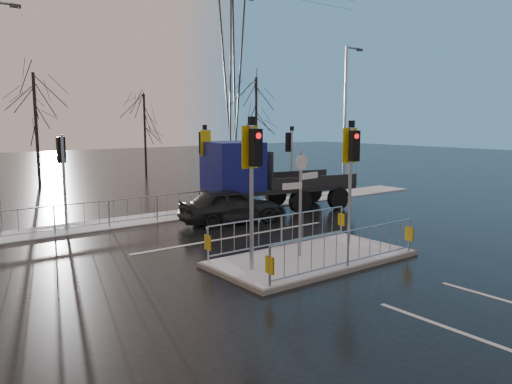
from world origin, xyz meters
TOP-DOWN VIEW (x-y plane):
  - ground at (0.00, 0.00)m, footprint 120.00×120.00m
  - snow_verge at (0.00, 8.60)m, footprint 30.00×2.00m
  - lane_markings at (0.00, -0.33)m, footprint 8.00×11.38m
  - traffic_island at (-0.01, 0.01)m, footprint 6.00×3.04m
  - far_kerb_fixtures at (0.29, 8.09)m, footprint 18.00×0.65m
  - car_far_lane at (1.17, 5.90)m, footprint 4.29×2.28m
  - flatbed_truck at (3.22, 7.16)m, footprint 7.11×3.59m
  - tree_far_a at (-2.00, 22.00)m, footprint 3.75×3.75m
  - tree_far_b at (6.00, 24.00)m, footprint 3.25×3.25m
  - tree_far_c at (14.00, 21.00)m, footprint 4.00×4.00m
  - street_lamp_right at (10.57, 8.50)m, footprint 1.25×0.18m
  - pylon_wires at (16.88, 30.00)m, footprint 70.00×2.38m

SIDE VIEW (x-z plane):
  - ground at x=0.00m, z-range 0.00..0.00m
  - lane_markings at x=0.00m, z-range 0.00..0.01m
  - snow_verge at x=0.00m, z-range 0.00..0.04m
  - traffic_island at x=-0.01m, z-range -1.68..2.47m
  - car_far_lane at x=1.17m, z-range 0.00..1.39m
  - far_kerb_fixtures at x=0.29m, z-range -0.90..2.93m
  - flatbed_truck at x=3.22m, z-range 0.10..3.25m
  - tree_far_b at x=6.00m, z-range 1.11..7.25m
  - street_lamp_right at x=10.57m, z-range 0.39..8.39m
  - tree_far_a at x=-2.00m, z-range 1.28..8.36m
  - tree_far_c at x=14.00m, z-range 1.37..8.92m
  - pylon_wires at x=16.88m, z-range 1.05..21.02m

